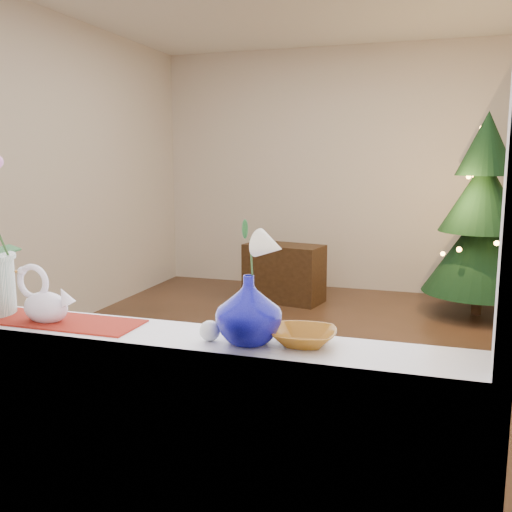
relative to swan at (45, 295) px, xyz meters
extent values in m
plane|color=#342215|center=(0.36, 2.39, -1.01)|extent=(5.00, 5.00, 0.00)
cube|color=beige|center=(0.36, 4.89, 0.34)|extent=(4.50, 0.10, 2.70)
cube|color=beige|center=(0.36, -0.11, 0.34)|extent=(4.50, 0.10, 2.70)
cube|color=beige|center=(-1.89, 2.39, 0.34)|extent=(0.10, 5.00, 2.70)
cube|color=white|center=(0.36, -0.07, -0.57)|extent=(2.20, 0.08, 0.88)
cube|color=white|center=(0.36, 0.02, -0.11)|extent=(2.20, 0.26, 0.04)
cube|color=maroon|center=(-0.02, 0.02, -0.09)|extent=(0.70, 0.20, 0.01)
imported|color=#070775|center=(0.73, 0.00, 0.03)|extent=(0.26, 0.26, 0.24)
sphere|color=silver|center=(0.61, -0.02, -0.06)|extent=(0.08, 0.08, 0.06)
imported|color=#915814|center=(0.89, 0.04, -0.07)|extent=(0.18, 0.18, 0.04)
cube|color=black|center=(-0.25, 4.08, -0.72)|extent=(0.86, 0.54, 0.60)
camera|label=1|loc=(1.26, -1.58, 0.46)|focal=40.00mm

